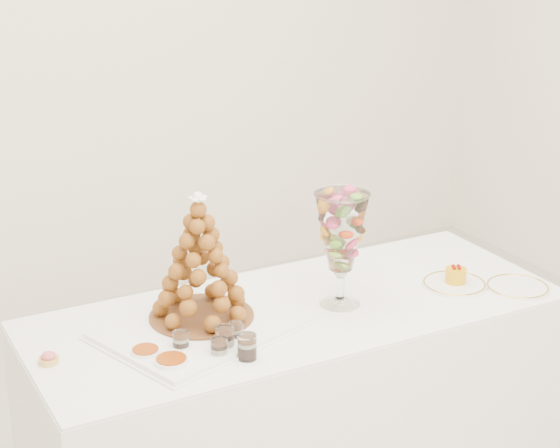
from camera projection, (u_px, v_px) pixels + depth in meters
buffet_table at (297, 398)px, 3.21m from camera, size 1.80×0.75×0.68m
lace_tray at (201, 328)px, 2.93m from camera, size 0.68×0.59×0.02m
macaron_vase at (341, 233)px, 3.03m from camera, size 0.18×0.18×0.39m
cake_plate at (454, 284)px, 3.26m from camera, size 0.22×0.22×0.01m
spare_plate at (517, 287)px, 3.24m from camera, size 0.22×0.22×0.01m
pink_tart at (49, 358)px, 2.73m from camera, size 0.06×0.06×0.04m
verrine_a at (181, 342)px, 2.79m from camera, size 0.05×0.05×0.07m
verrine_b at (225, 339)px, 2.79m from camera, size 0.07×0.07×0.08m
verrine_c at (236, 332)px, 2.85m from camera, size 0.06×0.06×0.06m
verrine_d at (219, 349)px, 2.75m from camera, size 0.05×0.05×0.07m
verrine_e at (247, 347)px, 2.75m from camera, size 0.07×0.07×0.08m
ramekin_back at (146, 354)px, 2.76m from camera, size 0.09×0.09×0.03m
ramekin_front at (171, 364)px, 2.70m from camera, size 0.10×0.10×0.03m
croquembouche at (200, 258)px, 2.91m from camera, size 0.34×0.34×0.42m
mousse_cake at (456, 275)px, 3.26m from camera, size 0.07×0.07×0.06m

